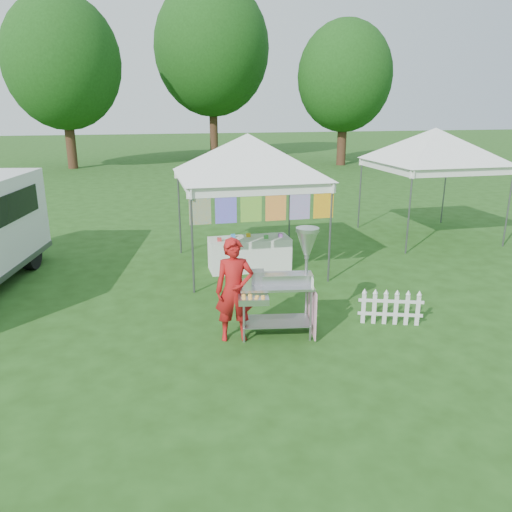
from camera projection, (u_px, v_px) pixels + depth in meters
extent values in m
plane|color=#204413|center=(294.00, 329.00, 8.33)|extent=(120.00, 120.00, 0.00)
cylinder|color=#59595E|center=(192.00, 242.00, 9.65)|extent=(0.04, 0.04, 2.10)
cylinder|color=#59595E|center=(330.00, 233.00, 10.27)|extent=(0.04, 0.04, 2.10)
cylinder|color=#59595E|center=(179.00, 212.00, 12.29)|extent=(0.04, 0.04, 2.10)
cylinder|color=#59595E|center=(290.00, 207.00, 12.92)|extent=(0.04, 0.04, 2.10)
cube|color=white|center=(264.00, 190.00, 9.68)|extent=(3.00, 0.03, 0.22)
cube|color=white|center=(235.00, 172.00, 12.33)|extent=(3.00, 0.03, 0.22)
pyramid|color=white|center=(248.00, 133.00, 10.71)|extent=(4.24, 4.24, 0.90)
cylinder|color=#59595E|center=(264.00, 186.00, 9.66)|extent=(3.00, 0.03, 0.03)
cube|color=orange|center=(200.00, 207.00, 9.49)|extent=(0.42, 0.01, 0.70)
cube|color=purple|center=(226.00, 205.00, 9.60)|extent=(0.42, 0.01, 0.70)
cube|color=#178E3D|center=(251.00, 204.00, 9.71)|extent=(0.42, 0.01, 0.70)
cube|color=red|center=(276.00, 203.00, 9.82)|extent=(0.42, 0.01, 0.70)
cube|color=#34BBC5|center=(300.00, 202.00, 9.93)|extent=(0.42, 0.01, 0.70)
cube|color=#EA591A|center=(324.00, 201.00, 10.04)|extent=(0.42, 0.01, 0.70)
cylinder|color=#59595E|center=(409.00, 212.00, 12.26)|extent=(0.04, 0.04, 2.10)
cylinder|color=#59595E|center=(508.00, 207.00, 12.89)|extent=(0.04, 0.04, 2.10)
cylinder|color=#59595E|center=(360.00, 193.00, 14.90)|extent=(0.04, 0.04, 2.10)
cylinder|color=#59595E|center=(444.00, 190.00, 15.53)|extent=(0.04, 0.04, 2.10)
cube|color=white|center=(465.00, 172.00, 12.30)|extent=(3.00, 0.03, 0.22)
cube|color=white|center=(406.00, 160.00, 14.94)|extent=(3.00, 0.03, 0.22)
pyramid|color=white|center=(436.00, 128.00, 13.33)|extent=(4.24, 4.24, 0.90)
cylinder|color=#59595E|center=(465.00, 169.00, 12.27)|extent=(3.00, 0.03, 0.03)
cylinder|color=#3A2015|center=(70.00, 134.00, 28.77)|extent=(0.56, 0.56, 3.96)
ellipsoid|color=#1C5517|center=(62.00, 62.00, 27.64)|extent=(6.40, 6.40, 7.36)
cylinder|color=#3A2015|center=(214.00, 122.00, 34.35)|extent=(0.56, 0.56, 4.84)
ellipsoid|color=#1C5517|center=(212.00, 49.00, 32.98)|extent=(7.60, 7.60, 8.74)
cylinder|color=#3A2015|center=(342.00, 136.00, 30.51)|extent=(0.56, 0.56, 3.52)
ellipsoid|color=#1C5517|center=(345.00, 76.00, 29.51)|extent=(5.60, 5.60, 6.44)
cylinder|color=gray|center=(244.00, 317.00, 7.74)|extent=(0.04, 0.04, 0.86)
cylinder|color=gray|center=(311.00, 315.00, 7.80)|extent=(0.04, 0.04, 0.86)
cylinder|color=gray|center=(243.00, 305.00, 8.19)|extent=(0.04, 0.04, 0.86)
cylinder|color=gray|center=(306.00, 304.00, 8.25)|extent=(0.04, 0.04, 0.86)
cube|color=gray|center=(276.00, 321.00, 8.05)|extent=(1.17, 0.72, 0.01)
cube|color=#B7B7BC|center=(276.00, 285.00, 7.87)|extent=(1.23, 0.76, 0.04)
cube|color=#B7B7BC|center=(287.00, 278.00, 7.90)|extent=(0.84, 0.37, 0.14)
cube|color=gray|center=(258.00, 277.00, 7.86)|extent=(0.22, 0.24, 0.21)
cylinder|color=gray|center=(307.00, 257.00, 7.82)|extent=(0.06, 0.06, 0.86)
cone|color=#B7B7BC|center=(307.00, 243.00, 7.75)|extent=(0.40, 0.40, 0.38)
cylinder|color=#B7B7BC|center=(308.00, 230.00, 7.69)|extent=(0.42, 0.42, 0.06)
cube|color=#B7B7BC|center=(253.00, 300.00, 7.53)|extent=(0.50, 0.36, 0.10)
cube|color=pink|center=(312.00, 309.00, 8.03)|extent=(0.14, 0.71, 0.78)
cube|color=white|center=(312.00, 283.00, 7.61)|extent=(0.04, 0.13, 0.17)
imported|color=#A11313|center=(234.00, 290.00, 7.75)|extent=(0.65, 0.47, 1.65)
cube|color=black|center=(9.00, 209.00, 9.92)|extent=(0.58, 2.80, 0.57)
cube|color=black|center=(1.00, 192.00, 11.78)|extent=(1.73, 0.38, 0.57)
cylinder|color=black|center=(31.00, 254.00, 11.27)|extent=(0.36, 0.74, 0.70)
cube|color=silver|center=(363.00, 308.00, 8.47)|extent=(0.07, 0.04, 0.56)
cube|color=silver|center=(374.00, 308.00, 8.46)|extent=(0.07, 0.04, 0.56)
cube|color=silver|center=(385.00, 309.00, 8.44)|extent=(0.07, 0.04, 0.56)
cube|color=silver|center=(396.00, 309.00, 8.42)|extent=(0.07, 0.04, 0.56)
cube|color=silver|center=(407.00, 310.00, 8.40)|extent=(0.07, 0.04, 0.56)
cube|color=silver|center=(418.00, 310.00, 8.38)|extent=(0.07, 0.04, 0.56)
cube|color=silver|center=(390.00, 314.00, 8.46)|extent=(1.03, 0.38, 0.05)
cube|color=silver|center=(391.00, 301.00, 8.39)|extent=(1.03, 0.38, 0.05)
cube|color=white|center=(249.00, 254.00, 11.27)|extent=(1.80, 0.70, 0.73)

